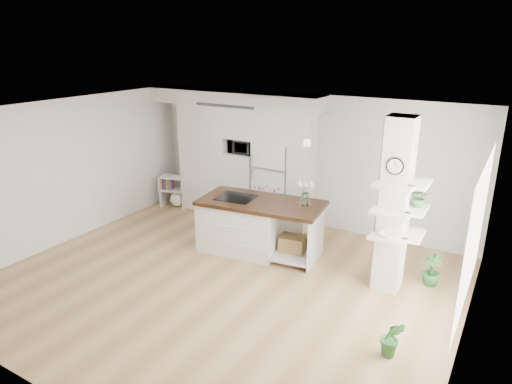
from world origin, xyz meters
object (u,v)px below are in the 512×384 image
bookshelf (175,193)px  floor_plant_a (392,338)px  refrigerator (275,182)px  kitchen_island (248,224)px

bookshelf → floor_plant_a: 6.42m
refrigerator → kitchen_island: bearing=-80.5°
refrigerator → floor_plant_a: refrigerator is taller
bookshelf → kitchen_island: bearing=-37.7°
kitchen_island → floor_plant_a: (3.09, -1.67, -0.25)m
floor_plant_a → kitchen_island: bearing=151.7°
kitchen_island → floor_plant_a: 3.52m
refrigerator → floor_plant_a: size_ratio=3.35×
refrigerator → floor_plant_a: bearing=-43.2°
kitchen_island → bookshelf: size_ratio=3.22×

